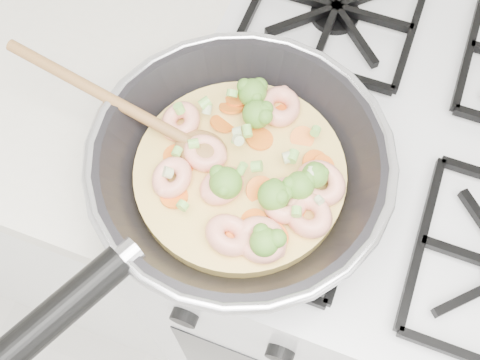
% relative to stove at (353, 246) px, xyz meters
% --- Properties ---
extents(stove, '(0.60, 0.60, 0.92)m').
position_rel_stove_xyz_m(stove, '(0.00, 0.00, 0.00)').
color(stove, white).
rests_on(stove, ground).
extents(counter_left, '(1.00, 0.60, 0.90)m').
position_rel_stove_xyz_m(counter_left, '(-0.80, 0.00, -0.01)').
color(counter_left, white).
rests_on(counter_left, ground).
extents(skillet, '(0.47, 0.50, 0.10)m').
position_rel_stove_xyz_m(skillet, '(-0.18, -0.16, 0.50)').
color(skillet, black).
rests_on(skillet, stove).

